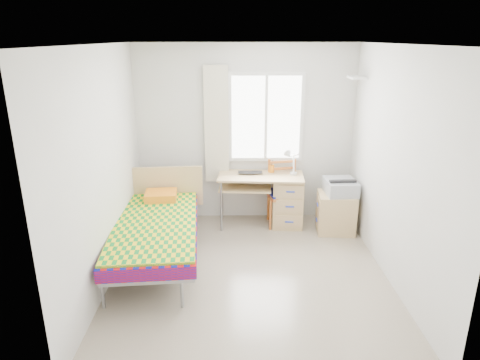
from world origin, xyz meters
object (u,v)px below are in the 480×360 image
at_px(chair, 283,189).
at_px(cabinet, 336,213).
at_px(desk, 282,198).
at_px(printer, 340,186).
at_px(bed, 157,226).

distance_m(chair, cabinet, 0.83).
relative_size(desk, printer, 2.52).
xyz_separation_m(bed, desk, (1.67, 1.04, -0.03)).
relative_size(bed, cabinet, 3.89).
relative_size(bed, desk, 1.74).
xyz_separation_m(desk, printer, (0.78, -0.23, 0.25)).
xyz_separation_m(desk, cabinet, (0.74, -0.27, -0.13)).
distance_m(bed, desk, 1.97).
bearing_deg(desk, cabinet, -15.50).
bearing_deg(chair, desk, -110.89).
bearing_deg(cabinet, desk, 165.42).
relative_size(chair, printer, 1.94).
distance_m(bed, cabinet, 2.54).
height_order(bed, cabinet, bed).
bearing_deg(printer, bed, -164.79).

